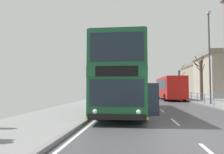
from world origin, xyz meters
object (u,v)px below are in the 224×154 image
Objects in this scene: double_decker_bus_main at (123,79)px; street_lamp_far_side at (209,51)px; background_bus_far_lane at (170,88)px; bare_tree_far_00 at (201,78)px; background_building_02 at (209,79)px; bare_tree_far_01 at (179,82)px.

street_lamp_far_side is (7.99, 6.24, 2.99)m from double_decker_bus_main.
bare_tree_far_00 reaches higher than background_bus_far_lane.
street_lamp_far_side is 1.61× the size of bare_tree_far_00.
background_bus_far_lane is 9.38m from street_lamp_far_side.
street_lamp_far_side reaches higher than background_building_02.
bare_tree_far_00 is at bearing -90.35° from bare_tree_far_01.
double_decker_bus_main is 1.25× the size of street_lamp_far_side.
bare_tree_far_00 is at bearing -28.32° from background_bus_far_lane.
double_decker_bus_main is 0.61× the size of background_building_02.
background_building_02 is (11.10, 28.76, 1.24)m from bare_tree_far_00.
background_bus_far_lane is at bearing -118.75° from background_building_02.
street_lamp_far_side reaches higher than background_bus_far_lane.
bare_tree_far_01 is 0.34× the size of background_building_02.
background_building_02 reaches higher than bare_tree_far_00.
background_building_02 reaches higher than double_decker_bus_main.
bare_tree_far_00 is at bearing 79.37° from street_lamp_far_side.
bare_tree_far_01 is at bearing 71.89° from background_bus_far_lane.
background_building_02 is (12.30, 35.15, -1.15)m from street_lamp_far_side.
street_lamp_far_side is at bearing -93.73° from bare_tree_far_01.
background_bus_far_lane is 30.68m from background_building_02.
bare_tree_far_01 reaches higher than background_bus_far_lane.
double_decker_bus_main is 27.48m from bare_tree_far_01.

